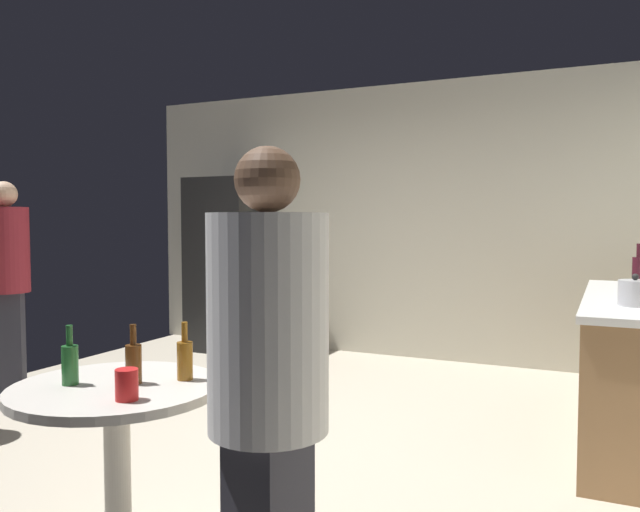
# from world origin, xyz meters

# --- Properties ---
(ground_plane) EXTENTS (5.20, 5.20, 0.10)m
(ground_plane) POSITION_xyz_m (0.00, 0.00, -0.05)
(ground_plane) COLOR #B2A893
(wall_back) EXTENTS (5.32, 0.06, 2.70)m
(wall_back) POSITION_xyz_m (0.00, 2.63, 1.35)
(wall_back) COLOR beige
(wall_back) RESTS_ON ground_plane
(refrigerator) EXTENTS (0.70, 0.68, 1.80)m
(refrigerator) POSITION_xyz_m (-1.56, 2.20, 0.90)
(refrigerator) COLOR black
(refrigerator) RESTS_ON ground_plane
(kitchen_counter) EXTENTS (0.64, 2.03, 0.90)m
(kitchen_counter) POSITION_xyz_m (2.28, 0.90, 0.45)
(kitchen_counter) COLOR olive
(kitchen_counter) RESTS_ON ground_plane
(kettle) EXTENTS (0.24, 0.17, 0.18)m
(kettle) POSITION_xyz_m (2.23, 0.41, 0.97)
(kettle) COLOR #B2B2B7
(kettle) RESTS_ON kitchen_counter
(wine_bottle_on_counter) EXTENTS (0.08, 0.08, 0.31)m
(wine_bottle_on_counter) POSITION_xyz_m (2.27, 1.28, 1.02)
(wine_bottle_on_counter) COLOR #3F141E
(wine_bottle_on_counter) RESTS_ON kitchen_counter
(foreground_table) EXTENTS (0.80, 0.80, 0.73)m
(foreground_table) POSITION_xyz_m (0.40, -1.55, 0.63)
(foreground_table) COLOR beige
(foreground_table) RESTS_ON ground_plane
(beer_bottle_amber) EXTENTS (0.06, 0.06, 0.23)m
(beer_bottle_amber) POSITION_xyz_m (0.59, -1.38, 0.82)
(beer_bottle_amber) COLOR #8C5919
(beer_bottle_amber) RESTS_ON foreground_table
(beer_bottle_brown) EXTENTS (0.06, 0.06, 0.23)m
(beer_bottle_brown) POSITION_xyz_m (0.45, -1.51, 0.82)
(beer_bottle_brown) COLOR #593314
(beer_bottle_brown) RESTS_ON foreground_table
(beer_bottle_green) EXTENTS (0.06, 0.06, 0.23)m
(beer_bottle_green) POSITION_xyz_m (0.24, -1.63, 0.82)
(beer_bottle_green) COLOR #26662D
(beer_bottle_green) RESTS_ON foreground_table
(plastic_cup_red) EXTENTS (0.08, 0.08, 0.11)m
(plastic_cup_red) POSITION_xyz_m (0.58, -1.70, 0.79)
(plastic_cup_red) COLOR red
(plastic_cup_red) RESTS_ON foreground_table
(person_in_white_shirt) EXTENTS (0.38, 0.38, 1.57)m
(person_in_white_shirt) POSITION_xyz_m (1.25, -1.86, 0.91)
(person_in_white_shirt) COLOR #2D2D38
(person_in_white_shirt) RESTS_ON ground_plane
(person_in_maroon_shirt) EXTENTS (0.48, 0.48, 1.66)m
(person_in_maroon_shirt) POSITION_xyz_m (-2.05, -0.08, 0.97)
(person_in_maroon_shirt) COLOR #2D2D38
(person_in_maroon_shirt) RESTS_ON ground_plane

